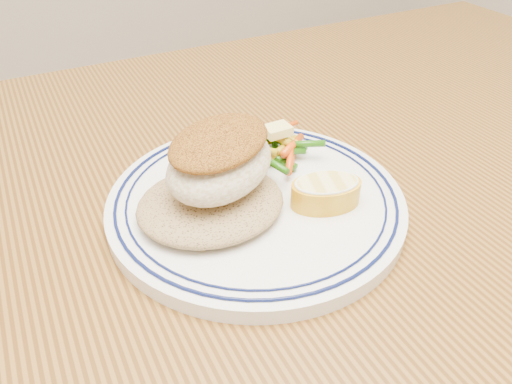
% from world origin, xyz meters
% --- Properties ---
extents(dining_table, '(1.50, 0.90, 0.75)m').
position_xyz_m(dining_table, '(0.00, 0.00, 0.65)').
color(dining_table, '#533110').
rests_on(dining_table, ground).
extents(plate, '(0.28, 0.28, 0.02)m').
position_xyz_m(plate, '(0.02, 0.00, 0.76)').
color(plate, white).
rests_on(plate, dining_table).
extents(rice_pilaf, '(0.14, 0.12, 0.03)m').
position_xyz_m(rice_pilaf, '(-0.03, 0.00, 0.78)').
color(rice_pilaf, olive).
rests_on(rice_pilaf, plate).
extents(fish_fillet, '(0.14, 0.13, 0.06)m').
position_xyz_m(fish_fillet, '(-0.02, 0.01, 0.81)').
color(fish_fillet, beige).
rests_on(fish_fillet, rice_pilaf).
extents(vegetable_pile, '(0.09, 0.11, 0.03)m').
position_xyz_m(vegetable_pile, '(0.07, 0.06, 0.78)').
color(vegetable_pile, '#1E5A0B').
rests_on(vegetable_pile, plate).
extents(butter_pat, '(0.03, 0.02, 0.01)m').
position_xyz_m(butter_pat, '(0.07, 0.06, 0.80)').
color(butter_pat, '#FFEC7C').
rests_on(butter_pat, vegetable_pile).
extents(lemon_wedge, '(0.07, 0.07, 0.03)m').
position_xyz_m(lemon_wedge, '(0.07, -0.03, 0.78)').
color(lemon_wedge, gold).
rests_on(lemon_wedge, plate).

